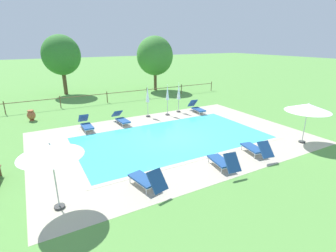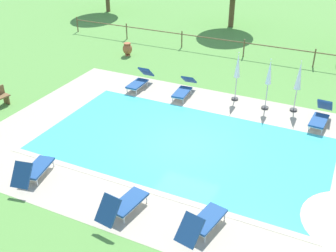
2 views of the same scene
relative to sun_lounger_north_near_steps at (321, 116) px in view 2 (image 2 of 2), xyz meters
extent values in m
plane|color=#599342|center=(-4.50, -3.92, -0.39)|extent=(160.00, 160.00, 0.00)
cube|color=#B2A893|center=(-4.50, -3.92, -0.38)|extent=(15.44, 10.47, 0.01)
cube|color=#42CCD6|center=(-4.50, -3.92, -0.38)|extent=(10.88, 5.92, 0.01)
cube|color=#C0B59F|center=(-4.50, -0.84, -0.38)|extent=(11.36, 0.24, 0.01)
cube|color=#C0B59F|center=(-4.50, -6.99, -0.38)|extent=(11.36, 0.24, 0.01)
cube|color=#C0B59F|center=(1.06, -3.92, -0.38)|extent=(0.24, 5.92, 0.01)
cube|color=#C0B59F|center=(-10.06, -3.92, -0.38)|extent=(0.24, 5.92, 0.01)
cube|color=navy|center=(-0.02, -0.27, -0.07)|extent=(0.69, 1.34, 0.07)
cube|color=navy|center=(0.05, 0.67, 0.23)|extent=(0.64, 0.68, 0.65)
cube|color=silver|center=(-0.02, -0.27, -0.13)|extent=(0.66, 1.31, 0.04)
cylinder|color=silver|center=(0.19, -0.84, -0.25)|extent=(0.04, 0.04, 0.28)
cylinder|color=silver|center=(-0.31, -0.81, -0.25)|extent=(0.04, 0.04, 0.28)
cylinder|color=silver|center=(0.27, 0.26, -0.25)|extent=(0.04, 0.04, 0.28)
cylinder|color=silver|center=(-0.23, 0.29, -0.25)|extent=(0.04, 0.04, 0.28)
cube|color=navy|center=(-6.22, -0.15, -0.07)|extent=(0.69, 1.34, 0.07)
cube|color=navy|center=(-6.29, 0.84, 0.17)|extent=(0.65, 0.76, 0.55)
cube|color=silver|center=(-6.22, -0.15, -0.13)|extent=(0.66, 1.31, 0.04)
cylinder|color=silver|center=(-5.93, -0.68, -0.25)|extent=(0.04, 0.04, 0.28)
cylinder|color=silver|center=(-6.44, -0.72, -0.25)|extent=(0.04, 0.04, 0.28)
cylinder|color=silver|center=(-6.00, 0.42, -0.25)|extent=(0.04, 0.04, 0.28)
cylinder|color=silver|center=(-6.51, 0.38, -0.25)|extent=(0.04, 0.04, 0.28)
cube|color=navy|center=(-8.61, -0.20, -0.07)|extent=(0.61, 1.30, 0.07)
cube|color=navy|center=(-8.61, 0.76, 0.21)|extent=(0.60, 0.67, 0.62)
cube|color=silver|center=(-8.61, -0.20, -0.13)|extent=(0.58, 1.28, 0.04)
cylinder|color=silver|center=(-8.35, -0.75, -0.25)|extent=(0.04, 0.04, 0.28)
cylinder|color=silver|center=(-8.86, -0.75, -0.25)|extent=(0.04, 0.04, 0.28)
cylinder|color=silver|center=(-8.36, 0.36, -0.25)|extent=(0.04, 0.04, 0.28)
cylinder|color=silver|center=(-8.87, 0.35, -0.25)|extent=(0.04, 0.04, 0.28)
cube|color=navy|center=(-2.06, -7.75, -0.07)|extent=(0.83, 1.39, 0.07)
cube|color=navy|center=(-2.24, -8.68, 0.23)|extent=(0.71, 0.74, 0.65)
cube|color=silver|center=(-2.06, -7.75, -0.13)|extent=(0.80, 1.36, 0.04)
cylinder|color=silver|center=(-2.21, -7.16, -0.25)|extent=(0.04, 0.04, 0.28)
cylinder|color=silver|center=(-1.71, -7.26, -0.25)|extent=(0.04, 0.04, 0.28)
cylinder|color=silver|center=(-2.42, -8.25, -0.25)|extent=(0.04, 0.04, 0.28)
cylinder|color=silver|center=(-1.92, -8.34, -0.25)|extent=(0.04, 0.04, 0.28)
cube|color=navy|center=(-4.47, -8.08, -0.07)|extent=(0.77, 1.37, 0.07)
cube|color=navy|center=(-4.59, -8.98, 0.26)|extent=(0.67, 0.66, 0.70)
cube|color=silver|center=(-4.47, -8.08, -0.13)|extent=(0.74, 1.34, 0.04)
cylinder|color=silver|center=(-4.64, -7.50, -0.25)|extent=(0.04, 0.04, 0.28)
cylinder|color=silver|center=(-4.14, -7.57, -0.25)|extent=(0.04, 0.04, 0.28)
cylinder|color=silver|center=(-4.79, -8.59, -0.25)|extent=(0.04, 0.04, 0.28)
cylinder|color=silver|center=(-4.29, -8.66, -0.25)|extent=(0.04, 0.04, 0.28)
cube|color=navy|center=(-8.15, -7.86, -0.07)|extent=(0.85, 1.39, 0.07)
cube|color=navy|center=(-7.96, -8.75, 0.26)|extent=(0.70, 0.69, 0.70)
cube|color=silver|center=(-8.15, -7.86, -0.13)|extent=(0.82, 1.36, 0.04)
cylinder|color=silver|center=(-8.51, -7.37, -0.25)|extent=(0.04, 0.04, 0.28)
cylinder|color=silver|center=(-8.01, -7.27, -0.25)|extent=(0.04, 0.04, 0.28)
cylinder|color=silver|center=(-8.28, -8.45, -0.25)|extent=(0.04, 0.04, 0.28)
cylinder|color=silver|center=(-7.78, -8.35, -0.25)|extent=(0.04, 0.04, 0.28)
cylinder|color=#383838|center=(-3.91, 0.79, -0.35)|extent=(0.32, 0.32, 0.08)
cylinder|color=#B2B5B7|center=(-3.91, 0.79, 0.18)|extent=(0.04, 0.04, 1.14)
cone|color=white|center=(-3.91, 0.79, 1.33)|extent=(0.27, 0.27, 1.15)
sphere|color=white|center=(-3.91, 0.79, 1.92)|extent=(0.05, 0.05, 0.05)
cylinder|color=#383838|center=(-2.41, 0.47, -0.35)|extent=(0.32, 0.32, 0.08)
cylinder|color=#B2B5B7|center=(-2.41, 0.47, 0.22)|extent=(0.04, 0.04, 1.21)
cone|color=white|center=(-2.41, 0.47, 1.38)|extent=(0.26, 0.26, 1.11)
sphere|color=white|center=(-2.41, 0.47, 1.95)|extent=(0.05, 0.05, 0.05)
cylinder|color=#383838|center=(-1.21, 0.81, -0.35)|extent=(0.32, 0.32, 0.08)
cylinder|color=#B2B5B7|center=(-1.21, 0.81, 0.14)|extent=(0.04, 0.04, 1.06)
cone|color=white|center=(-1.21, 0.81, 1.30)|extent=(0.29, 0.29, 1.25)
sphere|color=white|center=(-1.21, 0.81, 1.94)|extent=(0.05, 0.05, 0.05)
cube|color=brown|center=(-13.26, -4.16, -0.18)|extent=(0.40, 0.12, 0.41)
cylinder|color=#A85B38|center=(-11.59, 3.94, -0.35)|extent=(0.31, 0.31, 0.08)
ellipsoid|color=#A85B38|center=(-11.59, 3.94, 0.02)|extent=(0.56, 0.56, 0.66)
cylinder|color=#A85B38|center=(-11.59, 3.94, 0.35)|extent=(0.42, 0.42, 0.06)
cylinder|color=brown|center=(-17.34, 6.76, 0.14)|extent=(0.08, 0.08, 1.05)
cylinder|color=brown|center=(-13.31, 6.76, 0.14)|extent=(0.08, 0.08, 1.05)
cylinder|color=brown|center=(-9.28, 6.76, 0.14)|extent=(0.08, 0.08, 1.05)
cylinder|color=brown|center=(-5.26, 6.76, 0.14)|extent=(0.08, 0.08, 1.05)
cylinder|color=brown|center=(-1.23, 6.76, 0.14)|extent=(0.08, 0.08, 1.05)
cube|color=brown|center=(-5.26, 6.76, 0.46)|extent=(24.16, 0.05, 0.05)
cylinder|color=brown|center=(-7.97, 12.77, 0.88)|extent=(0.39, 0.39, 2.54)
camera|label=1|loc=(-11.55, -15.95, 5.07)|focal=27.11mm
camera|label=2|loc=(0.69, -16.15, 7.86)|focal=43.41mm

